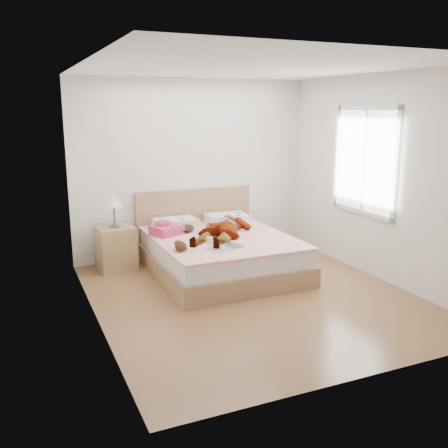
# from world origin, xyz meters

# --- Properties ---
(ground) EXTENTS (4.00, 4.00, 0.00)m
(ground) POSITION_xyz_m (0.00, 0.00, 0.00)
(ground) COLOR #4E2D18
(ground) RESTS_ON ground
(woman) EXTENTS (1.56, 1.65, 0.23)m
(woman) POSITION_xyz_m (0.12, 1.08, 0.62)
(woman) COLOR white
(woman) RESTS_ON bed
(hair) EXTENTS (0.64, 0.71, 0.09)m
(hair) POSITION_xyz_m (-0.45, 1.53, 0.55)
(hair) COLOR black
(hair) RESTS_ON bed
(phone) EXTENTS (0.09, 0.09, 0.05)m
(phone) POSITION_xyz_m (-0.38, 1.48, 0.68)
(phone) COLOR silver
(phone) RESTS_ON bed
(room_shell) EXTENTS (4.00, 4.00, 4.00)m
(room_shell) POSITION_xyz_m (1.77, 0.30, 1.50)
(room_shell) COLOR white
(room_shell) RESTS_ON ground
(bed) EXTENTS (1.80, 2.08, 1.00)m
(bed) POSITION_xyz_m (0.00, 1.04, 0.28)
(bed) COLOR brown
(bed) RESTS_ON ground
(towel) EXTENTS (0.48, 0.44, 0.20)m
(towel) POSITION_xyz_m (-0.64, 1.34, 0.59)
(towel) COLOR #DF3C6D
(towel) RESTS_ON bed
(magazine) EXTENTS (0.50, 0.41, 0.03)m
(magazine) POSITION_xyz_m (-0.15, 0.42, 0.52)
(magazine) COLOR white
(magazine) RESTS_ON bed
(coffee_mug) EXTENTS (0.11, 0.09, 0.09)m
(coffee_mug) POSITION_xyz_m (-0.28, 0.65, 0.55)
(coffee_mug) COLOR white
(coffee_mug) RESTS_ON bed
(plush_toy) EXTENTS (0.14, 0.22, 0.12)m
(plush_toy) POSITION_xyz_m (-0.72, 0.50, 0.57)
(plush_toy) COLOR black
(plush_toy) RESTS_ON bed
(nightstand) EXTENTS (0.53, 0.48, 1.05)m
(nightstand) POSITION_xyz_m (-1.26, 1.68, 0.35)
(nightstand) COLOR olive
(nightstand) RESTS_ON ground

